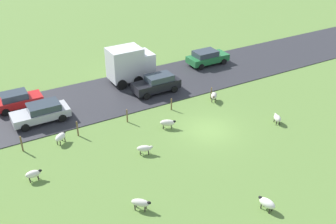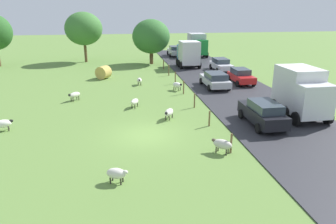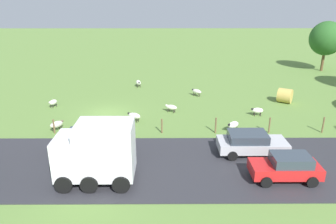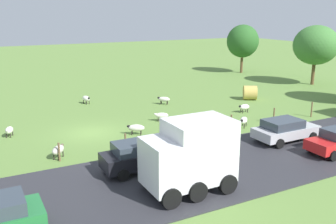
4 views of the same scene
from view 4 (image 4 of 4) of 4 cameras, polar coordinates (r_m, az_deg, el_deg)
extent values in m
plane|color=olive|center=(28.18, -11.42, -3.10)|extent=(160.00, 160.00, 0.00)
cube|color=#2D2D33|center=(19.85, -3.41, -10.58)|extent=(8.00, 80.00, 0.06)
ellipsoid|color=white|center=(29.39, 11.36, -1.24)|extent=(1.03, 1.13, 0.51)
ellipsoid|color=black|center=(28.90, 11.12, -1.27)|extent=(0.30, 0.32, 0.20)
cylinder|color=#2D2823|center=(29.20, 11.45, -2.11)|extent=(0.07, 0.07, 0.35)
cylinder|color=#2D2823|center=(29.26, 10.91, -2.04)|extent=(0.07, 0.07, 0.35)
cylinder|color=#2D2823|center=(29.73, 11.72, -1.81)|extent=(0.07, 0.07, 0.35)
cylinder|color=#2D2823|center=(29.79, 11.20, -1.75)|extent=(0.07, 0.07, 0.35)
ellipsoid|color=silver|center=(27.16, -4.80, -2.41)|extent=(1.01, 1.27, 0.50)
ellipsoid|color=black|center=(27.19, -5.97, -2.17)|extent=(0.28, 0.31, 0.20)
cylinder|color=#2D2823|center=(27.17, -5.49, -3.19)|extent=(0.07, 0.07, 0.32)
cylinder|color=#2D2823|center=(27.43, -5.43, -3.01)|extent=(0.07, 0.07, 0.32)
cylinder|color=#2D2823|center=(27.10, -4.14, -3.21)|extent=(0.07, 0.07, 0.32)
cylinder|color=#2D2823|center=(27.36, -4.09, -3.03)|extent=(0.07, 0.07, 0.32)
ellipsoid|color=silver|center=(35.92, -0.59, 1.95)|extent=(1.10, 1.13, 0.46)
ellipsoid|color=black|center=(36.04, -1.41, 2.16)|extent=(0.31, 0.31, 0.20)
cylinder|color=#2D2823|center=(35.96, -1.12, 1.40)|extent=(0.07, 0.07, 0.35)
cylinder|color=#2D2823|center=(36.20, -1.01, 1.49)|extent=(0.07, 0.07, 0.35)
cylinder|color=#2D2823|center=(35.80, -0.17, 1.34)|extent=(0.07, 0.07, 0.35)
cylinder|color=#2D2823|center=(36.03, -0.06, 1.43)|extent=(0.07, 0.07, 0.35)
ellipsoid|color=white|center=(37.05, -12.27, 2.00)|extent=(1.14, 0.78, 0.53)
ellipsoid|color=black|center=(36.61, -11.88, 2.05)|extent=(0.30, 0.24, 0.20)
cylinder|color=#2D2823|center=(36.96, -11.82, 1.43)|extent=(0.07, 0.07, 0.31)
cylinder|color=#2D2823|center=(36.82, -12.21, 1.35)|extent=(0.07, 0.07, 0.31)
cylinder|color=#2D2823|center=(37.44, -12.27, 1.57)|extent=(0.07, 0.07, 0.31)
cylinder|color=#2D2823|center=(37.30, -12.66, 1.50)|extent=(0.07, 0.07, 0.31)
ellipsoid|color=silver|center=(30.42, -0.95, -0.52)|extent=(0.87, 1.15, 0.45)
ellipsoid|color=silver|center=(30.39, -1.90, -0.34)|extent=(0.27, 0.31, 0.20)
cylinder|color=#2D2823|center=(30.38, -1.49, -1.17)|extent=(0.07, 0.07, 0.31)
cylinder|color=#2D2823|center=(30.62, -1.50, -1.05)|extent=(0.07, 0.07, 0.31)
cylinder|color=#2D2823|center=(30.39, -0.39, -1.16)|extent=(0.07, 0.07, 0.31)
cylinder|color=#2D2823|center=(30.63, -0.40, -1.04)|extent=(0.07, 0.07, 0.31)
ellipsoid|color=silver|center=(33.70, 11.47, 0.75)|extent=(0.53, 1.00, 0.48)
ellipsoid|color=black|center=(33.41, 10.84, 0.85)|extent=(0.19, 0.27, 0.20)
cylinder|color=#2D2823|center=(33.53, 11.20, 0.09)|extent=(0.07, 0.07, 0.32)
cylinder|color=#2D2823|center=(33.73, 10.94, 0.20)|extent=(0.07, 0.07, 0.32)
cylinder|color=#2D2823|center=(33.84, 11.94, 0.19)|extent=(0.07, 0.07, 0.32)
cylinder|color=#2D2823|center=(34.04, 11.68, 0.29)|extent=(0.07, 0.07, 0.32)
ellipsoid|color=silver|center=(28.92, -22.87, -2.55)|extent=(1.04, 0.80, 0.49)
ellipsoid|color=silver|center=(28.49, -23.13, -2.59)|extent=(0.31, 0.26, 0.20)
cylinder|color=#2D2823|center=(28.74, -22.68, -3.32)|extent=(0.07, 0.07, 0.29)
cylinder|color=#2D2823|center=(28.83, -23.20, -3.33)|extent=(0.07, 0.07, 0.29)
cylinder|color=#2D2823|center=(29.21, -22.41, -3.02)|extent=(0.07, 0.07, 0.29)
cylinder|color=#2D2823|center=(29.28, -22.92, -3.02)|extent=(0.07, 0.07, 0.29)
ellipsoid|color=beige|center=(23.71, -16.28, -5.51)|extent=(1.16, 1.10, 0.52)
ellipsoid|color=brown|center=(24.09, -15.72, -4.84)|extent=(0.31, 0.31, 0.20)
cylinder|color=#2D2823|center=(24.14, -16.18, -6.06)|extent=(0.07, 0.07, 0.34)
cylinder|color=#2D2823|center=(24.01, -15.57, -6.13)|extent=(0.07, 0.07, 0.34)
cylinder|color=#2D2823|center=(23.66, -16.87, -6.55)|extent=(0.07, 0.07, 0.34)
cylinder|color=#2D2823|center=(23.53, -16.25, -6.63)|extent=(0.07, 0.07, 0.34)
cylinder|color=tan|center=(38.79, 12.29, 2.87)|extent=(1.89, 1.85, 1.42)
cylinder|color=brown|center=(49.07, 21.08, 5.63)|extent=(0.39, 0.39, 3.00)
ellipsoid|color=#3D7533|center=(48.71, 21.44, 9.40)|extent=(5.29, 5.29, 4.66)
cylinder|color=brown|center=(55.97, 11.06, 7.27)|extent=(0.37, 0.37, 2.80)
ellipsoid|color=#285B23|center=(55.66, 11.23, 10.47)|extent=(4.52, 4.52, 4.63)
cylinder|color=brown|center=(23.25, -16.12, -5.83)|extent=(0.12, 0.12, 1.14)
cylinder|color=brown|center=(24.34, -6.45, -4.46)|extent=(0.12, 0.12, 1.07)
cylinder|color=brown|center=(26.03, 2.14, -2.97)|extent=(0.12, 0.12, 1.16)
cylinder|color=brown|center=(28.25, 9.51, -1.62)|extent=(0.12, 0.12, 1.26)
cylinder|color=brown|center=(30.89, 15.71, -0.55)|extent=(0.12, 0.12, 1.27)
cylinder|color=brown|center=(33.83, 20.88, 0.37)|extent=(0.12, 0.12, 1.29)
cube|color=white|center=(17.63, -1.32, -8.04)|extent=(2.34, 1.20, 2.30)
cube|color=silver|center=(18.48, 4.71, -5.72)|extent=(2.34, 3.12, 3.06)
cylinder|color=black|center=(17.19, 0.49, -12.92)|extent=(0.30, 0.96, 0.96)
cylinder|color=black|center=(19.06, -2.89, -10.01)|extent=(0.30, 0.96, 0.96)
cylinder|color=black|center=(17.81, 4.49, -11.92)|extent=(0.30, 0.96, 0.96)
cylinder|color=black|center=(19.63, 0.81, -9.23)|extent=(0.30, 0.96, 0.96)
cylinder|color=black|center=(18.70, 9.03, -10.70)|extent=(0.30, 0.96, 0.96)
cylinder|color=black|center=(20.44, 5.09, -8.28)|extent=(0.30, 0.96, 0.96)
cylinder|color=black|center=(17.66, -21.37, -13.82)|extent=(0.22, 0.64, 0.64)
cylinder|color=black|center=(24.33, 23.73, -6.07)|extent=(0.22, 0.64, 0.64)
cylinder|color=black|center=(25.35, 20.72, -4.94)|extent=(0.22, 0.64, 0.64)
cube|color=#B7B7BC|center=(26.90, 17.38, -2.81)|extent=(1.98, 4.55, 0.63)
cube|color=#333D47|center=(26.49, 16.96, -1.70)|extent=(1.74, 2.50, 0.56)
cylinder|color=black|center=(28.67, 18.05, -2.45)|extent=(0.22, 0.64, 0.64)
cylinder|color=black|center=(27.41, 20.98, -3.50)|extent=(0.22, 0.64, 0.64)
cylinder|color=black|center=(26.69, 13.58, -3.39)|extent=(0.22, 0.64, 0.64)
cylinder|color=black|center=(25.33, 16.51, -4.59)|extent=(0.22, 0.64, 0.64)
cube|color=black|center=(21.02, -3.98, -6.88)|extent=(1.77, 4.43, 0.80)
cube|color=#333D47|center=(20.65, -4.86, -5.28)|extent=(1.56, 2.44, 0.56)
cylinder|color=black|center=(22.47, -1.51, -6.46)|extent=(0.22, 0.64, 0.64)
cylinder|color=black|center=(21.01, 0.66, -8.02)|extent=(0.22, 0.64, 0.64)
cylinder|color=black|center=(21.45, -8.48, -7.70)|extent=(0.22, 0.64, 0.64)
cylinder|color=black|center=(19.92, -6.75, -9.47)|extent=(0.22, 0.64, 0.64)
camera|label=1|loc=(53.52, -1.62, 23.65)|focal=42.49mm
camera|label=2|loc=(29.53, -50.15, 7.87)|focal=33.53mm
camera|label=3|loc=(12.92, 71.17, 12.04)|focal=34.26mm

